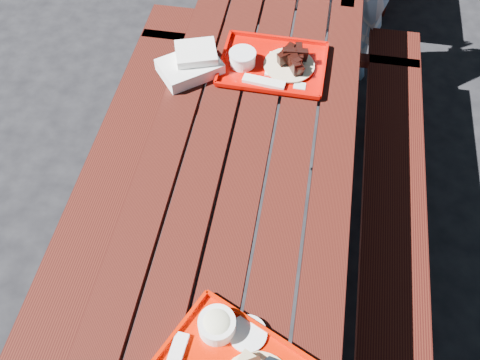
{
  "coord_description": "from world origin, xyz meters",
  "views": [
    {
      "loc": [
        0.17,
        -1.16,
        2.22
      ],
      "look_at": [
        0.0,
        -0.15,
        0.82
      ],
      "focal_mm": 40.0,
      "sensor_mm": 36.0,
      "label": 1
    }
  ],
  "objects": [
    {
      "name": "picnic_table_near",
      "position": [
        -0.0,
        0.0,
        0.56
      ],
      "size": [
        1.41,
        2.4,
        0.75
      ],
      "color": "#3C120B",
      "rests_on": "ground"
    },
    {
      "name": "white_cloth",
      "position": [
        -0.29,
        0.4,
        0.79
      ],
      "size": [
        0.28,
        0.27,
        0.09
      ],
      "color": "white",
      "rests_on": "picnic_table_near"
    },
    {
      "name": "ground",
      "position": [
        0.0,
        0.0,
        0.0
      ],
      "size": [
        60.0,
        60.0,
        0.0
      ],
      "primitive_type": "plane",
      "color": "black",
      "rests_on": "ground"
    },
    {
      "name": "far_tray",
      "position": [
        0.02,
        0.47,
        0.77
      ],
      "size": [
        0.42,
        0.33,
        0.07
      ],
      "color": "#C30701",
      "rests_on": "picnic_table_near"
    }
  ]
}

